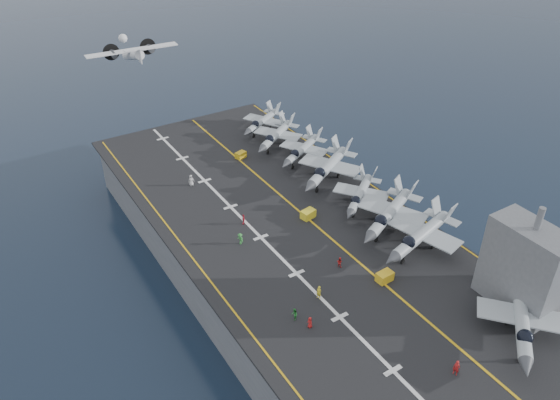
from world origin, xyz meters
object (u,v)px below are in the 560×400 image
transport_plane (133,55)px  fighter_jet_0 (522,319)px  tow_cart_a (385,277)px  island_superstructure (527,258)px

transport_plane → fighter_jet_0: bearing=-80.7°
tow_cart_a → fighter_jet_0: bearing=-66.1°
fighter_jet_0 → island_superstructure: bearing=42.4°
fighter_jet_0 → tow_cart_a: 17.92m
fighter_jet_0 → transport_plane: transport_plane is taller
tow_cart_a → transport_plane: 76.66m
island_superstructure → fighter_jet_0: island_superstructure is taller
tow_cart_a → transport_plane: transport_plane is taller
island_superstructure → transport_plane: island_superstructure is taller
fighter_jet_0 → tow_cart_a: size_ratio=7.86×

